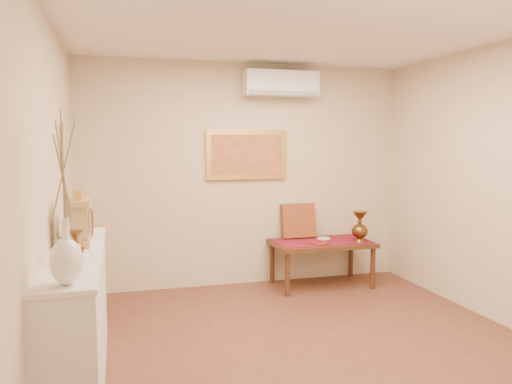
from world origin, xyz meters
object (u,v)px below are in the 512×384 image
object	(u,v)px
wooden_chest	(83,221)
low_table	(322,247)
display_ledge	(77,319)
white_vase	(64,200)
brass_urn_tall	(360,223)
mantel_clock	(79,222)

from	to	relation	value
wooden_chest	low_table	xyz separation A→B (m)	(2.65, 1.29, -0.62)
low_table	display_ledge	bearing A→B (deg)	-144.90
white_vase	low_table	size ratio (longest dim) A/B	0.76
brass_urn_tall	wooden_chest	world-z (taller)	wooden_chest
white_vase	brass_urn_tall	world-z (taller)	white_vase
brass_urn_tall	low_table	distance (m)	0.54
brass_urn_tall	mantel_clock	distance (m)	3.43
display_ledge	mantel_clock	distance (m)	0.71
mantel_clock	low_table	world-z (taller)	mantel_clock
brass_urn_tall	mantel_clock	bearing A→B (deg)	-154.45
low_table	wooden_chest	bearing A→B (deg)	-154.02
display_ledge	low_table	xyz separation A→B (m)	(2.67, 1.88, -0.01)
low_table	brass_urn_tall	bearing A→B (deg)	-22.05
mantel_clock	low_table	xyz separation A→B (m)	(2.66, 1.64, -0.67)
brass_urn_tall	mantel_clock	xyz separation A→B (m)	(-3.08, -1.47, 0.37)
brass_urn_tall	mantel_clock	world-z (taller)	mantel_clock
wooden_chest	low_table	world-z (taller)	wooden_chest
brass_urn_tall	low_table	world-z (taller)	brass_urn_tall
white_vase	wooden_chest	distance (m)	1.49
brass_urn_tall	low_table	size ratio (longest dim) A/B	0.37
white_vase	mantel_clock	size ratio (longest dim) A/B	2.23
display_ledge	low_table	bearing A→B (deg)	35.10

